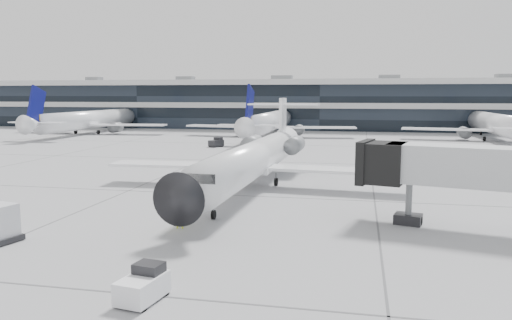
% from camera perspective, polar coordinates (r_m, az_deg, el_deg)
% --- Properties ---
extents(ground, '(220.00, 220.00, 0.00)m').
position_cam_1_polar(ground, '(39.63, -1.24, -4.11)').
color(ground, gray).
rests_on(ground, ground).
extents(terminal, '(170.00, 22.00, 10.00)m').
position_cam_1_polar(terminal, '(120.16, 7.71, 6.06)').
color(terminal, black).
rests_on(terminal, ground).
extents(bg_jet_left, '(32.00, 40.00, 9.60)m').
position_cam_1_polar(bg_jet_left, '(107.58, -18.21, 2.92)').
color(bg_jet_left, white).
rests_on(bg_jet_left, ground).
extents(bg_jet_center, '(32.00, 40.00, 9.60)m').
position_cam_1_polar(bg_jet_center, '(94.65, 1.60, 2.71)').
color(bg_jet_center, white).
rests_on(bg_jet_center, ground).
extents(bg_jet_right, '(32.00, 40.00, 9.60)m').
position_cam_1_polar(bg_jet_right, '(95.98, 25.82, 2.02)').
color(bg_jet_right, white).
rests_on(bg_jet_right, ground).
extents(regional_jet, '(26.31, 32.76, 7.57)m').
position_cam_1_polar(regional_jet, '(42.67, -0.15, 0.25)').
color(regional_jet, white).
rests_on(regional_jet, ground).
extents(ramp_worker, '(0.72, 0.55, 1.78)m').
position_cam_1_polar(ramp_worker, '(30.36, -8.75, -6.11)').
color(ramp_worker, '#E8FF1A').
rests_on(ramp_worker, ground).
extents(baggage_tug, '(1.62, 2.35, 1.38)m').
position_cam_1_polar(baggage_tug, '(20.53, -12.74, -13.77)').
color(baggage_tug, white).
rests_on(baggage_tug, ground).
extents(traffic_cone, '(0.52, 0.52, 0.59)m').
position_cam_1_polar(traffic_cone, '(46.02, -5.30, -2.15)').
color(traffic_cone, '#E34D0B').
rests_on(traffic_cone, ground).
extents(far_tug, '(2.14, 2.59, 1.43)m').
position_cam_1_polar(far_tug, '(76.34, -4.55, 2.00)').
color(far_tug, black).
rests_on(far_tug, ground).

